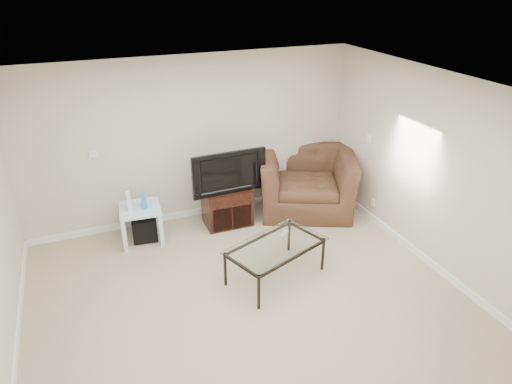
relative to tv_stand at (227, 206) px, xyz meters
name	(u,v)px	position (x,y,z in m)	size (l,w,h in m)	color
floor	(255,312)	(-0.37, -2.05, -0.29)	(5.00, 5.00, 0.00)	tan
ceiling	(254,97)	(-0.37, -2.05, 2.21)	(5.00, 5.00, 0.00)	white
wall_back	(192,141)	(-0.37, 0.45, 0.96)	(5.00, 0.02, 2.50)	silver
wall_right	(446,179)	(2.13, -2.05, 0.96)	(0.02, 5.00, 2.50)	silver
plate_back	(93,154)	(-1.77, 0.44, 0.96)	(0.12, 0.02, 0.12)	white
plate_right_switch	(369,138)	(2.12, -0.45, 0.96)	(0.02, 0.09, 0.13)	white
plate_right_outlet	(373,203)	(2.12, -0.75, 0.01)	(0.02, 0.08, 0.12)	white
tv_stand	(227,206)	(0.00, 0.00, 0.00)	(0.70, 0.48, 0.58)	black
dvd_player	(228,196)	(0.00, -0.04, 0.19)	(0.42, 0.29, 0.06)	black
television	(227,170)	(0.00, -0.03, 0.61)	(1.04, 0.21, 0.64)	black
side_table	(142,224)	(-1.29, 0.00, -0.02)	(0.56, 0.56, 0.54)	#A9BCD0
subwoofer	(145,227)	(-1.26, 0.02, -0.10)	(0.34, 0.34, 0.34)	black
game_console	(129,201)	(-1.43, -0.01, 0.37)	(0.06, 0.18, 0.25)	white
game_case	(144,201)	(-1.23, -0.03, 0.35)	(0.06, 0.16, 0.21)	#337FCC
recliner	(307,172)	(1.35, 0.00, 0.35)	(1.46, 0.95, 1.27)	brown
coffee_table	(275,261)	(0.12, -1.52, -0.05)	(1.22, 0.69, 0.48)	black
remote	(284,233)	(0.33, -1.33, 0.20)	(0.19, 0.05, 0.02)	#B2B2B7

